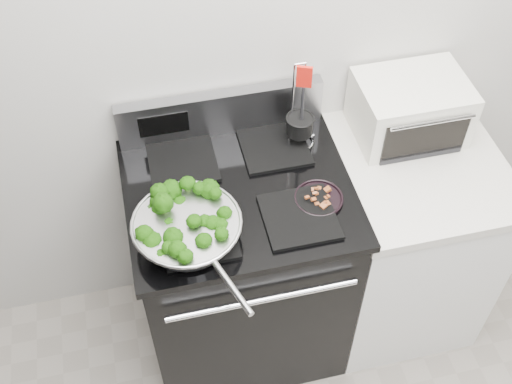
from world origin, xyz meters
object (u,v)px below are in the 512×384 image
object	(u,v)px
gas_range	(241,265)
skillet	(188,229)
bacon_plate	(319,197)
utensil_holder	(299,129)
toaster_oven	(410,109)

from	to	relation	value
gas_range	skillet	bearing A→B (deg)	-138.99
bacon_plate	utensil_holder	size ratio (longest dim) A/B	0.47
skillet	utensil_holder	bearing A→B (deg)	17.89
bacon_plate	utensil_holder	bearing A→B (deg)	87.99
skillet	utensil_holder	size ratio (longest dim) A/B	1.53
toaster_oven	skillet	bearing A→B (deg)	-158.83
utensil_holder	toaster_oven	bearing A→B (deg)	21.28
toaster_oven	utensil_holder	bearing A→B (deg)	178.99
skillet	toaster_oven	distance (m)	0.96
skillet	bacon_plate	world-z (taller)	skillet
gas_range	bacon_plate	bearing A→B (deg)	-23.60
skillet	bacon_plate	size ratio (longest dim) A/B	3.23
bacon_plate	toaster_oven	bearing A→B (deg)	33.07
gas_range	utensil_holder	xyz separation A→B (m)	(0.27, 0.18, 0.53)
skillet	toaster_oven	bearing A→B (deg)	2.13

